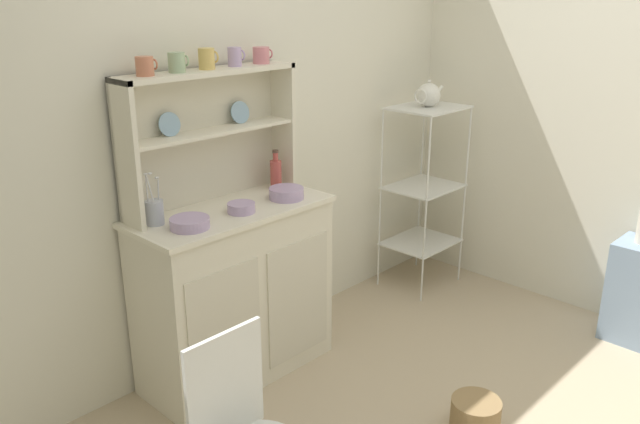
{
  "coord_description": "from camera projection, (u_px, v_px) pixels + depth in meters",
  "views": [
    {
      "loc": [
        -2.11,
        -0.94,
        1.89
      ],
      "look_at": [
        0.03,
        1.12,
        0.85
      ],
      "focal_mm": 36.14,
      "sensor_mm": 36.0,
      "label": 1
    }
  ],
  "objects": [
    {
      "name": "hutch_shelf_unit",
      "position": [
        206.0,
        126.0,
        3.04
      ],
      "size": [
        0.93,
        0.18,
        0.64
      ],
      "color": "beige",
      "rests_on": "hutch_cabinet"
    },
    {
      "name": "bowl_mixing_large",
      "position": [
        190.0,
        223.0,
        2.81
      ],
      "size": [
        0.17,
        0.17,
        0.05
      ],
      "primitive_type": "cylinder",
      "color": "#B79ECC",
      "rests_on": "hutch_cabinet"
    },
    {
      "name": "cup_rose_4",
      "position": [
        262.0,
        55.0,
        3.14
      ],
      "size": [
        0.1,
        0.08,
        0.08
      ],
      "color": "#D17A84",
      "rests_on": "hutch_shelf_unit"
    },
    {
      "name": "cup_gold_2",
      "position": [
        207.0,
        59.0,
        2.91
      ],
      "size": [
        0.09,
        0.07,
        0.09
      ],
      "color": "#DBB760",
      "rests_on": "hutch_shelf_unit"
    },
    {
      "name": "bakers_rack",
      "position": [
        424.0,
        178.0,
        4.12
      ],
      "size": [
        0.46,
        0.37,
        1.19
      ],
      "color": "silver",
      "rests_on": "ground"
    },
    {
      "name": "cup_lilac_3",
      "position": [
        235.0,
        57.0,
        3.02
      ],
      "size": [
        0.08,
        0.07,
        0.09
      ],
      "color": "#B79ECC",
      "rests_on": "hutch_shelf_unit"
    },
    {
      "name": "bowl_floral_medium",
      "position": [
        241.0,
        208.0,
        3.0
      ],
      "size": [
        0.13,
        0.13,
        0.05
      ],
      "primitive_type": "cylinder",
      "color": "#B79ECC",
      "rests_on": "hutch_cabinet"
    },
    {
      "name": "porcelain_teapot",
      "position": [
        428.0,
        95.0,
        3.94
      ],
      "size": [
        0.24,
        0.15,
        0.17
      ],
      "color": "white",
      "rests_on": "bakers_rack"
    },
    {
      "name": "wall_back",
      "position": [
        246.0,
        118.0,
        3.33
      ],
      "size": [
        3.84,
        0.05,
        2.5
      ],
      "primitive_type": "cube",
      "color": "silver",
      "rests_on": "ground"
    },
    {
      "name": "cup_terracotta_0",
      "position": [
        145.0,
        66.0,
        2.69
      ],
      "size": [
        0.09,
        0.08,
        0.08
      ],
      "color": "#C67556",
      "rests_on": "hutch_shelf_unit"
    },
    {
      "name": "bowl_cream_small",
      "position": [
        286.0,
        193.0,
        3.2
      ],
      "size": [
        0.17,
        0.17,
        0.06
      ],
      "primitive_type": "cylinder",
      "color": "#B79ECC",
      "rests_on": "hutch_cabinet"
    },
    {
      "name": "floor_basket",
      "position": [
        475.0,
        416.0,
        2.87
      ],
      "size": [
        0.22,
        0.22,
        0.16
      ],
      "primitive_type": "cylinder",
      "color": "#93754C",
      "rests_on": "ground"
    },
    {
      "name": "hutch_cabinet",
      "position": [
        236.0,
        291.0,
        3.2
      ],
      "size": [
        0.99,
        0.45,
        0.89
      ],
      "color": "silver",
      "rests_on": "ground"
    },
    {
      "name": "utensil_jar",
      "position": [
        155.0,
        211.0,
        2.84
      ],
      "size": [
        0.08,
        0.08,
        0.25
      ],
      "color": "#B2B7C6",
      "rests_on": "hutch_cabinet"
    },
    {
      "name": "jam_bottle",
      "position": [
        276.0,
        173.0,
        3.34
      ],
      "size": [
        0.06,
        0.06,
        0.21
      ],
      "color": "#B74C47",
      "rests_on": "hutch_cabinet"
    },
    {
      "name": "cup_sage_1",
      "position": [
        177.0,
        62.0,
        2.8
      ],
      "size": [
        0.09,
        0.07,
        0.09
      ],
      "color": "#9EB78E",
      "rests_on": "hutch_shelf_unit"
    }
  ]
}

